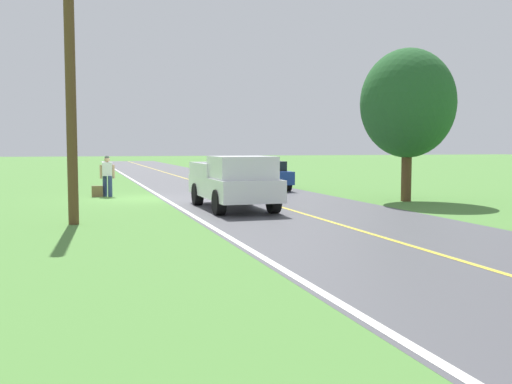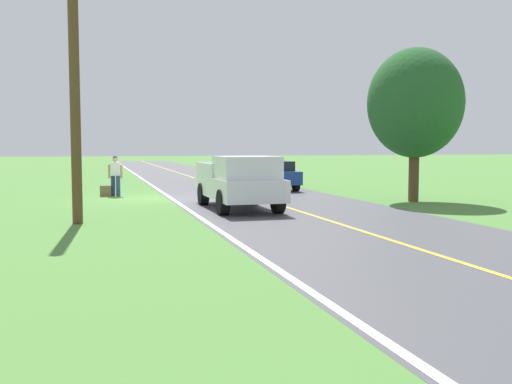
{
  "view_description": "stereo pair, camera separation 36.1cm",
  "coord_description": "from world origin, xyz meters",
  "px_view_note": "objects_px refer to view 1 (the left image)",
  "views": [
    {
      "loc": [
        2.57,
        24.51,
        2.16
      ],
      "look_at": [
        -1.4,
        11.48,
        1.09
      ],
      "focal_mm": 41.61,
      "sensor_mm": 36.0,
      "label": 1
    },
    {
      "loc": [
        2.22,
        24.61,
        2.16
      ],
      "look_at": [
        -1.4,
        11.48,
        1.09
      ],
      "focal_mm": 41.61,
      "sensor_mm": 36.0,
      "label": 2
    }
  ],
  "objects_px": {
    "hitchhiker_walking": "(107,174)",
    "suitcase_carried": "(97,191)",
    "pickup_truck_passing": "(235,181)",
    "tree_far_side_near": "(408,104)",
    "sedan_near_oncoming": "(263,174)",
    "utility_pole_roadside": "(71,85)"
  },
  "relations": [
    {
      "from": "pickup_truck_passing",
      "to": "utility_pole_roadside",
      "type": "relative_size",
      "value": 0.71
    },
    {
      "from": "hitchhiker_walking",
      "to": "tree_far_side_near",
      "type": "bearing_deg",
      "value": 153.12
    },
    {
      "from": "sedan_near_oncoming",
      "to": "tree_far_side_near",
      "type": "bearing_deg",
      "value": 114.59
    },
    {
      "from": "sedan_near_oncoming",
      "to": "utility_pole_roadside",
      "type": "relative_size",
      "value": 0.58
    },
    {
      "from": "hitchhiker_walking",
      "to": "suitcase_carried",
      "type": "height_order",
      "value": "hitchhiker_walking"
    },
    {
      "from": "suitcase_carried",
      "to": "tree_far_side_near",
      "type": "height_order",
      "value": "tree_far_side_near"
    },
    {
      "from": "suitcase_carried",
      "to": "hitchhiker_walking",
      "type": "bearing_deg",
      "value": 100.86
    },
    {
      "from": "pickup_truck_passing",
      "to": "tree_far_side_near",
      "type": "xyz_separation_m",
      "value": [
        -7.16,
        -0.99,
        2.81
      ]
    },
    {
      "from": "tree_far_side_near",
      "to": "sedan_near_oncoming",
      "type": "bearing_deg",
      "value": -65.41
    },
    {
      "from": "utility_pole_roadside",
      "to": "suitcase_carried",
      "type": "bearing_deg",
      "value": -95.98
    },
    {
      "from": "tree_far_side_near",
      "to": "utility_pole_roadside",
      "type": "xyz_separation_m",
      "value": [
        12.37,
        3.34,
        0.02
      ]
    },
    {
      "from": "hitchhiker_walking",
      "to": "sedan_near_oncoming",
      "type": "height_order",
      "value": "hitchhiker_walking"
    },
    {
      "from": "hitchhiker_walking",
      "to": "utility_pole_roadside",
      "type": "bearing_deg",
      "value": 81.37
    },
    {
      "from": "pickup_truck_passing",
      "to": "sedan_near_oncoming",
      "type": "xyz_separation_m",
      "value": [
        -3.7,
        -8.56,
        -0.21
      ]
    },
    {
      "from": "tree_far_side_near",
      "to": "sedan_near_oncoming",
      "type": "distance_m",
      "value": 8.86
    },
    {
      "from": "tree_far_side_near",
      "to": "pickup_truck_passing",
      "type": "bearing_deg",
      "value": 7.88
    },
    {
      "from": "pickup_truck_passing",
      "to": "tree_far_side_near",
      "type": "distance_m",
      "value": 7.75
    },
    {
      "from": "utility_pole_roadside",
      "to": "sedan_near_oncoming",
      "type": "bearing_deg",
      "value": -129.24
    },
    {
      "from": "hitchhiker_walking",
      "to": "suitcase_carried",
      "type": "relative_size",
      "value": 3.75
    },
    {
      "from": "sedan_near_oncoming",
      "to": "utility_pole_roadside",
      "type": "distance_m",
      "value": 14.41
    },
    {
      "from": "suitcase_carried",
      "to": "utility_pole_roadside",
      "type": "xyz_separation_m",
      "value": [
        0.93,
        8.87,
        3.56
      ]
    },
    {
      "from": "pickup_truck_passing",
      "to": "tree_far_side_near",
      "type": "relative_size",
      "value": 0.92
    }
  ]
}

